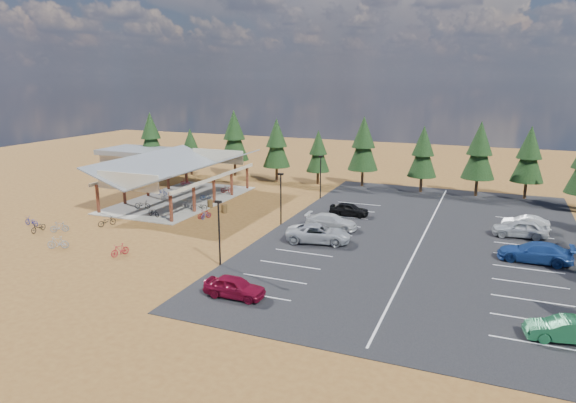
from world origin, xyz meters
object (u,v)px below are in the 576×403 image
Objects in this scene: car_2 at (318,233)px; bike_14 at (206,215)px; bike_pavilion at (179,168)px; bike_15 at (204,214)px; lamp_post_1 at (281,195)px; bike_1 at (166,197)px; bike_0 at (142,204)px; car_9 at (525,223)px; car_7 at (535,252)px; bike_13 at (58,243)px; bike_16 at (199,206)px; lamp_post_2 at (321,174)px; car_3 at (331,222)px; bike_8 at (38,227)px; bike_4 at (154,212)px; lamp_post_0 at (219,228)px; trash_bin_1 at (224,209)px; bike_3 at (185,182)px; bike_10 at (31,221)px; outbuilding at (141,162)px; bike_11 at (120,250)px; car_0 at (235,287)px; bike_2 at (162,192)px; bike_6 at (206,197)px; trash_bin_0 at (210,204)px; bike_9 at (59,227)px; bike_7 at (227,189)px; car_5 at (565,329)px; car_8 at (520,228)px; bike_12 at (107,221)px; car_4 at (349,209)px.

bike_14 is at bearing 65.62° from car_2.
bike_15 is at bearing -40.78° from bike_pavilion.
lamp_post_1 is 3.48× the size of bike_1.
car_9 is at bearing -97.16° from bike_0.
bike_1 is at bearing -96.74° from car_7.
bike_13 reaches higher than bike_16.
lamp_post_2 is 12.83m from car_3.
car_2 is (25.30, 6.94, 0.35)m from bike_8.
bike_4 is 1.06× the size of bike_14.
lamp_post_0 is 14.94m from bike_13.
trash_bin_1 is 15.11m from bike_3.
bike_10 is 0.35× the size of car_3.
lamp_post_2 reaches higher than bike_1.
bike_3 is at bearing -22.46° from outbuilding.
car_0 is at bearing -0.47° from bike_11.
bike_1 is (-8.65, 1.84, 0.09)m from trash_bin_1.
bike_2 is (-2.19, 2.17, -0.00)m from bike_1.
lamp_post_1 is 5.53m from car_3.
lamp_post_1 is 3.45× the size of bike_3.
bike_16 is at bearing 136.70° from bike_10.
bike_1 is 4.50m from bike_6.
bike_9 reaches higher than trash_bin_0.
car_5 reaches higher than bike_7.
bike_10 is at bearing 136.52° from bike_7.
car_8 is at bearing -63.33° from bike_4.
car_7 is at bearing -7.43° from trash_bin_1.
trash_bin_0 is at bearing -82.56° from car_9.
bike_4 is 1.09× the size of bike_7.
bike_0 is at bearing 50.06° from car_0.
car_0 is (21.99, -22.61, 0.21)m from bike_2.
bike_12 is at bearing -76.97° from bike_9.
trash_bin_1 is 30.06m from car_7.
bike_16 is 23.41m from car_0.
bike_14 is at bearing -74.85° from car_9.
bike_7 reaches higher than trash_bin_0.
bike_4 is (1.82, -7.54, -3.29)m from bike_pavilion.
bike_pavilion is 3.77× the size of lamp_post_2.
lamp_post_1 is 2.82× the size of bike_12.
lamp_post_2 is 2.89× the size of bike_13.
bike_pavilion reaches higher than bike_7.
bike_13 is at bearing -102.95° from car_5.
car_9 is at bearing -109.79° from bike_7.
car_8 is at bearing 14.50° from bike_8.
trash_bin_1 is 0.54× the size of bike_9.
bike_12 is at bearing -81.19° from car_7.
car_4 is at bearing 69.28° from bike_11.
lamp_post_2 is at bearing -150.21° from car_5.
lamp_post_0 is at bearing 159.59° from bike_15.
bike_3 is at bearing -106.84° from car_7.
car_7 is (34.02, -12.08, 0.28)m from bike_7.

